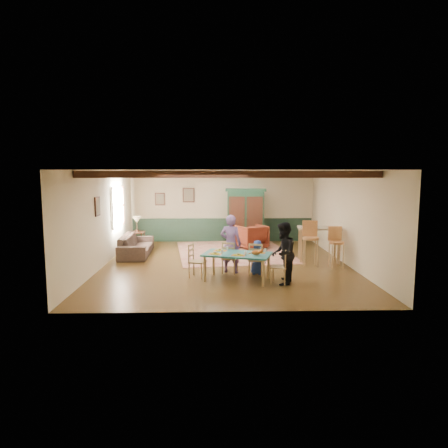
{
  "coord_description": "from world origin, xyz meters",
  "views": [
    {
      "loc": [
        -0.38,
        -11.36,
        2.64
      ],
      "look_at": [
        -0.05,
        0.28,
        1.15
      ],
      "focal_mm": 32.0,
      "sensor_mm": 36.0,
      "label": 1
    }
  ],
  "objects_px": {
    "cat": "(256,252)",
    "armoire": "(246,217)",
    "armchair": "(252,237)",
    "person_woman": "(283,253)",
    "bar_stool_right": "(336,248)",
    "dining_chair_end_right": "(279,266)",
    "dining_chair_far_right": "(257,259)",
    "sofa": "(136,245)",
    "counter_table": "(318,244)",
    "person_child": "(257,257)",
    "end_table": "(137,240)",
    "bar_stool_left": "(310,244)",
    "table_lamp": "(137,224)",
    "dining_chair_far_left": "(230,257)",
    "person_man": "(231,244)",
    "dining_table": "(237,267)",
    "dining_chair_end_left": "(197,261)"
  },
  "relations": [
    {
      "from": "counter_table",
      "to": "armoire",
      "type": "bearing_deg",
      "value": 124.14
    },
    {
      "from": "sofa",
      "to": "end_table",
      "type": "relative_size",
      "value": 3.78
    },
    {
      "from": "armoire",
      "to": "person_woman",
      "type": "bearing_deg",
      "value": -79.79
    },
    {
      "from": "person_man",
      "to": "end_table",
      "type": "bearing_deg",
      "value": -30.37
    },
    {
      "from": "person_man",
      "to": "counter_table",
      "type": "xyz_separation_m",
      "value": [
        2.7,
        1.31,
        -0.26
      ]
    },
    {
      "from": "dining_chair_far_left",
      "to": "armchair",
      "type": "height_order",
      "value": "dining_chair_far_left"
    },
    {
      "from": "person_woman",
      "to": "cat",
      "type": "distance_m",
      "value": 0.64
    },
    {
      "from": "dining_table",
      "to": "person_man",
      "type": "xyz_separation_m",
      "value": [
        -0.12,
        0.8,
        0.44
      ]
    },
    {
      "from": "armoire",
      "to": "armchair",
      "type": "xyz_separation_m",
      "value": [
        0.14,
        -0.82,
        -0.62
      ]
    },
    {
      "from": "dining_chair_far_right",
      "to": "armoire",
      "type": "bearing_deg",
      "value": -73.11
    },
    {
      "from": "person_man",
      "to": "armchair",
      "type": "distance_m",
      "value": 3.51
    },
    {
      "from": "dining_table",
      "to": "bar_stool_right",
      "type": "distance_m",
      "value": 3.12
    },
    {
      "from": "person_man",
      "to": "person_woman",
      "type": "bearing_deg",
      "value": 154.13
    },
    {
      "from": "cat",
      "to": "table_lamp",
      "type": "relative_size",
      "value": 0.6
    },
    {
      "from": "dining_chair_end_left",
      "to": "armchair",
      "type": "xyz_separation_m",
      "value": [
        1.75,
        3.86,
        -0.01
      ]
    },
    {
      "from": "person_man",
      "to": "armoire",
      "type": "height_order",
      "value": "armoire"
    },
    {
      "from": "cat",
      "to": "dining_chair_far_right",
      "type": "bearing_deg",
      "value": 100.37
    },
    {
      "from": "dining_chair_far_right",
      "to": "cat",
      "type": "height_order",
      "value": "dining_chair_far_right"
    },
    {
      "from": "dining_chair_far_left",
      "to": "person_man",
      "type": "bearing_deg",
      "value": -90.0
    },
    {
      "from": "dining_chair_end_right",
      "to": "counter_table",
      "type": "distance_m",
      "value": 2.91
    },
    {
      "from": "dining_chair_far_left",
      "to": "end_table",
      "type": "xyz_separation_m",
      "value": [
        -3.11,
        3.58,
        -0.13
      ]
    },
    {
      "from": "cat",
      "to": "armchair",
      "type": "xyz_separation_m",
      "value": [
        0.32,
        4.41,
        -0.34
      ]
    },
    {
      "from": "end_table",
      "to": "sofa",
      "type": "bearing_deg",
      "value": -81.05
    },
    {
      "from": "cat",
      "to": "armchair",
      "type": "distance_m",
      "value": 4.44
    },
    {
      "from": "person_child",
      "to": "dining_chair_far_right",
      "type": "bearing_deg",
      "value": 90.0
    },
    {
      "from": "person_man",
      "to": "bar_stool_left",
      "type": "height_order",
      "value": "person_man"
    },
    {
      "from": "person_woman",
      "to": "bar_stool_right",
      "type": "bearing_deg",
      "value": 149.79
    },
    {
      "from": "person_man",
      "to": "bar_stool_left",
      "type": "xyz_separation_m",
      "value": [
        2.31,
        0.72,
        -0.14
      ]
    },
    {
      "from": "dining_chair_end_right",
      "to": "cat",
      "type": "distance_m",
      "value": 0.64
    },
    {
      "from": "person_man",
      "to": "cat",
      "type": "bearing_deg",
      "value": 136.55
    },
    {
      "from": "dining_chair_end_right",
      "to": "person_child",
      "type": "height_order",
      "value": "person_child"
    },
    {
      "from": "dining_chair_far_right",
      "to": "end_table",
      "type": "bearing_deg",
      "value": -27.14
    },
    {
      "from": "dining_chair_end_right",
      "to": "bar_stool_left",
      "type": "height_order",
      "value": "bar_stool_left"
    },
    {
      "from": "person_woman",
      "to": "sofa",
      "type": "relative_size",
      "value": 0.66
    },
    {
      "from": "bar_stool_left",
      "to": "bar_stool_right",
      "type": "xyz_separation_m",
      "value": [
        0.66,
        -0.27,
        -0.06
      ]
    },
    {
      "from": "dining_table",
      "to": "person_woman",
      "type": "height_order",
      "value": "person_woman"
    },
    {
      "from": "person_man",
      "to": "bar_stool_right",
      "type": "height_order",
      "value": "person_man"
    },
    {
      "from": "dining_chair_far_left",
      "to": "armoire",
      "type": "bearing_deg",
      "value": -82.28
    },
    {
      "from": "dining_chair_far_right",
      "to": "sofa",
      "type": "relative_size",
      "value": 0.38
    },
    {
      "from": "cat",
      "to": "armoire",
      "type": "relative_size",
      "value": 0.16
    },
    {
      "from": "armoire",
      "to": "counter_table",
      "type": "height_order",
      "value": "armoire"
    },
    {
      "from": "armchair",
      "to": "bar_stool_left",
      "type": "xyz_separation_m",
      "value": [
        1.42,
        -2.65,
        0.22
      ]
    },
    {
      "from": "person_woman",
      "to": "end_table",
      "type": "relative_size",
      "value": 2.5
    },
    {
      "from": "end_table",
      "to": "bar_stool_right",
      "type": "bearing_deg",
      "value": -26.67
    },
    {
      "from": "person_woman",
      "to": "table_lamp",
      "type": "bearing_deg",
      "value": -119.2
    },
    {
      "from": "dining_chair_far_left",
      "to": "armchair",
      "type": "relative_size",
      "value": 0.92
    },
    {
      "from": "dining_chair_far_right",
      "to": "dining_chair_end_left",
      "type": "height_order",
      "value": "same"
    },
    {
      "from": "dining_chair_end_right",
      "to": "table_lamp",
      "type": "height_order",
      "value": "table_lamp"
    },
    {
      "from": "dining_chair_far_left",
      "to": "counter_table",
      "type": "distance_m",
      "value": 3.06
    },
    {
      "from": "person_woman",
      "to": "armchair",
      "type": "relative_size",
      "value": 1.61
    }
  ]
}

